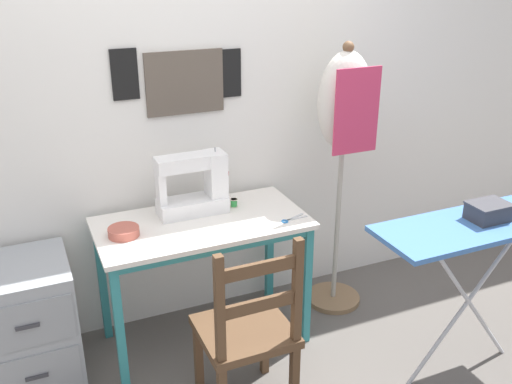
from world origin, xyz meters
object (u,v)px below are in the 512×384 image
object	(u,v)px
scissors	(290,220)
ironing_board	(480,231)
fabric_bowl	(124,231)
filing_cabinet	(29,323)
storage_box	(488,211)
sewing_machine	(196,185)
dress_form	(344,120)
thread_spool_near_machine	(234,203)
wooden_chair	(247,332)

from	to	relation	value
scissors	ironing_board	bearing A→B (deg)	-40.38
fabric_bowl	scissors	size ratio (longest dim) A/B	0.99
fabric_bowl	filing_cabinet	xyz separation A→B (m)	(-0.48, 0.06, -0.42)
storage_box	ironing_board	bearing A→B (deg)	-171.07
sewing_machine	dress_form	bearing A→B (deg)	-5.09
fabric_bowl	storage_box	xyz separation A→B (m)	(1.51, -0.73, 0.13)
dress_form	thread_spool_near_machine	bearing A→B (deg)	174.52
ironing_board	fabric_bowl	bearing A→B (deg)	153.51
thread_spool_near_machine	wooden_chair	xyz separation A→B (m)	(-0.20, -0.66, -0.31)
filing_cabinet	ironing_board	world-z (taller)	ironing_board
dress_form	storage_box	world-z (taller)	dress_form
fabric_bowl	scissors	xyz separation A→B (m)	(0.80, -0.16, -0.02)
scissors	thread_spool_near_machine	distance (m)	0.33
filing_cabinet	ironing_board	xyz separation A→B (m)	(1.96, -0.79, 0.47)
fabric_bowl	wooden_chair	bearing A→B (deg)	-54.54
sewing_machine	wooden_chair	distance (m)	0.81
fabric_bowl	scissors	bearing A→B (deg)	-11.34
filing_cabinet	ironing_board	distance (m)	2.16
scissors	ironing_board	xyz separation A→B (m)	(0.68, -0.58, 0.07)
scissors	ironing_board	size ratio (longest dim) A/B	0.15
fabric_bowl	filing_cabinet	distance (m)	0.64
fabric_bowl	sewing_machine	bearing A→B (deg)	16.43
sewing_machine	thread_spool_near_machine	world-z (taller)	sewing_machine
scissors	filing_cabinet	bearing A→B (deg)	170.29
fabric_bowl	storage_box	world-z (taller)	storage_box
dress_form	storage_box	size ratio (longest dim) A/B	8.34
ironing_board	scissors	bearing A→B (deg)	139.62
storage_box	sewing_machine	bearing A→B (deg)	142.64
thread_spool_near_machine	fabric_bowl	bearing A→B (deg)	-170.10
dress_form	ironing_board	distance (m)	0.90
sewing_machine	wooden_chair	size ratio (longest dim) A/B	0.41
sewing_machine	ironing_board	bearing A→B (deg)	-38.48
filing_cabinet	dress_form	xyz separation A→B (m)	(1.69, -0.01, 0.81)
filing_cabinet	storage_box	xyz separation A→B (m)	(1.99, -0.79, 0.55)
thread_spool_near_machine	wooden_chair	bearing A→B (deg)	-107.05
sewing_machine	wooden_chair	world-z (taller)	sewing_machine
sewing_machine	storage_box	size ratio (longest dim) A/B	2.00
sewing_machine	scissors	distance (m)	0.51
scissors	filing_cabinet	world-z (taller)	scissors
fabric_bowl	wooden_chair	world-z (taller)	wooden_chair
storage_box	filing_cabinet	bearing A→B (deg)	158.41
sewing_machine	thread_spool_near_machine	size ratio (longest dim) A/B	8.40
wooden_chair	filing_cabinet	xyz separation A→B (m)	(-0.88, 0.62, -0.11)
wooden_chair	filing_cabinet	size ratio (longest dim) A/B	1.45
dress_form	filing_cabinet	bearing A→B (deg)	179.59
dress_form	ironing_board	bearing A→B (deg)	-71.46
wooden_chair	storage_box	bearing A→B (deg)	-8.72
thread_spool_near_machine	storage_box	world-z (taller)	storage_box
thread_spool_near_machine	filing_cabinet	bearing A→B (deg)	-177.52
dress_form	storage_box	xyz separation A→B (m)	(0.30, -0.78, -0.26)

